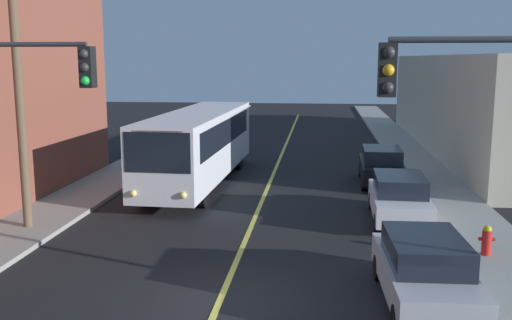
{
  "coord_description": "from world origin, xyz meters",
  "views": [
    {
      "loc": [
        2.24,
        -12.28,
        5.51
      ],
      "look_at": [
        0.0,
        7.59,
        2.0
      ],
      "focal_mm": 40.69,
      "sensor_mm": 36.0,
      "label": 1
    }
  ],
  "objects_px": {
    "city_bus": "(199,143)",
    "parked_car_white": "(399,198)",
    "traffic_signal_left_corner": "(14,107)",
    "parked_car_silver": "(424,270)",
    "utility_pole_near": "(16,57)",
    "fire_hydrant": "(487,240)",
    "traffic_signal_right_corner": "(493,124)",
    "parked_car_black": "(381,165)"
  },
  "relations": [
    {
      "from": "parked_car_white",
      "to": "utility_pole_near",
      "type": "height_order",
      "value": "utility_pole_near"
    },
    {
      "from": "parked_car_silver",
      "to": "fire_hydrant",
      "type": "xyz_separation_m",
      "value": [
        2.24,
        3.29,
        -0.26
      ]
    },
    {
      "from": "city_bus",
      "to": "parked_car_white",
      "type": "height_order",
      "value": "city_bus"
    },
    {
      "from": "parked_car_white",
      "to": "traffic_signal_right_corner",
      "type": "relative_size",
      "value": 0.74
    },
    {
      "from": "utility_pole_near",
      "to": "city_bus",
      "type": "bearing_deg",
      "value": 62.33
    },
    {
      "from": "fire_hydrant",
      "to": "utility_pole_near",
      "type": "bearing_deg",
      "value": 174.99
    },
    {
      "from": "traffic_signal_left_corner",
      "to": "traffic_signal_right_corner",
      "type": "xyz_separation_m",
      "value": [
        10.82,
        -2.63,
        0.0
      ]
    },
    {
      "from": "utility_pole_near",
      "to": "fire_hydrant",
      "type": "xyz_separation_m",
      "value": [
        13.99,
        -1.23,
        -4.96
      ]
    },
    {
      "from": "parked_car_white",
      "to": "city_bus",
      "type": "bearing_deg",
      "value": 146.51
    },
    {
      "from": "parked_car_silver",
      "to": "utility_pole_near",
      "type": "xyz_separation_m",
      "value": [
        -11.75,
        4.52,
        4.7
      ]
    },
    {
      "from": "parked_car_silver",
      "to": "utility_pole_near",
      "type": "distance_m",
      "value": 13.44
    },
    {
      "from": "parked_car_silver",
      "to": "parked_car_black",
      "type": "xyz_separation_m",
      "value": [
        0.33,
        13.03,
        0.0
      ]
    },
    {
      "from": "city_bus",
      "to": "fire_hydrant",
      "type": "relative_size",
      "value": 14.55
    },
    {
      "from": "parked_car_white",
      "to": "parked_car_black",
      "type": "bearing_deg",
      "value": 89.91
    },
    {
      "from": "utility_pole_near",
      "to": "parked_car_black",
      "type": "bearing_deg",
      "value": 35.18
    },
    {
      "from": "parked_car_white",
      "to": "utility_pole_near",
      "type": "distance_m",
      "value": 13.18
    },
    {
      "from": "parked_car_silver",
      "to": "utility_pole_near",
      "type": "height_order",
      "value": "utility_pole_near"
    },
    {
      "from": "parked_car_white",
      "to": "traffic_signal_right_corner",
      "type": "distance_m",
      "value": 9.19
    },
    {
      "from": "parked_car_white",
      "to": "parked_car_black",
      "type": "relative_size",
      "value": 1.0
    },
    {
      "from": "city_bus",
      "to": "parked_car_white",
      "type": "relative_size",
      "value": 2.75
    },
    {
      "from": "city_bus",
      "to": "fire_hydrant",
      "type": "height_order",
      "value": "city_bus"
    },
    {
      "from": "parked_car_black",
      "to": "utility_pole_near",
      "type": "distance_m",
      "value": 15.51
    },
    {
      "from": "parked_car_black",
      "to": "traffic_signal_left_corner",
      "type": "xyz_separation_m",
      "value": [
        -10.35,
        -11.97,
        3.46
      ]
    },
    {
      "from": "traffic_signal_left_corner",
      "to": "traffic_signal_right_corner",
      "type": "relative_size",
      "value": 1.0
    },
    {
      "from": "traffic_signal_left_corner",
      "to": "city_bus",
      "type": "bearing_deg",
      "value": 78.28
    },
    {
      "from": "fire_hydrant",
      "to": "traffic_signal_left_corner",
      "type": "bearing_deg",
      "value": -169.68
    },
    {
      "from": "traffic_signal_right_corner",
      "to": "parked_car_white",
      "type": "bearing_deg",
      "value": 93.22
    },
    {
      "from": "parked_car_silver",
      "to": "traffic_signal_left_corner",
      "type": "xyz_separation_m",
      "value": [
        -10.02,
        1.06,
        3.46
      ]
    },
    {
      "from": "fire_hydrant",
      "to": "parked_car_white",
      "type": "bearing_deg",
      "value": 117.79
    },
    {
      "from": "parked_car_black",
      "to": "utility_pole_near",
      "type": "relative_size",
      "value": 0.45
    },
    {
      "from": "parked_car_black",
      "to": "traffic_signal_right_corner",
      "type": "relative_size",
      "value": 0.74
    },
    {
      "from": "parked_car_silver",
      "to": "traffic_signal_left_corner",
      "type": "distance_m",
      "value": 10.65
    },
    {
      "from": "parked_car_silver",
      "to": "parked_car_black",
      "type": "distance_m",
      "value": 13.04
    },
    {
      "from": "city_bus",
      "to": "parked_car_black",
      "type": "relative_size",
      "value": 2.75
    },
    {
      "from": "traffic_signal_left_corner",
      "to": "parked_car_black",
      "type": "bearing_deg",
      "value": 49.15
    },
    {
      "from": "parked_car_silver",
      "to": "traffic_signal_right_corner",
      "type": "bearing_deg",
      "value": -62.86
    },
    {
      "from": "parked_car_silver",
      "to": "traffic_signal_right_corner",
      "type": "distance_m",
      "value": 3.88
    },
    {
      "from": "parked_car_silver",
      "to": "parked_car_black",
      "type": "height_order",
      "value": "same"
    },
    {
      "from": "utility_pole_near",
      "to": "traffic_signal_left_corner",
      "type": "bearing_deg",
      "value": -63.43
    },
    {
      "from": "parked_car_black",
      "to": "fire_hydrant",
      "type": "bearing_deg",
      "value": -78.92
    },
    {
      "from": "city_bus",
      "to": "traffic_signal_left_corner",
      "type": "distance_m",
      "value": 11.69
    },
    {
      "from": "traffic_signal_right_corner",
      "to": "fire_hydrant",
      "type": "distance_m",
      "value": 6.29
    }
  ]
}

